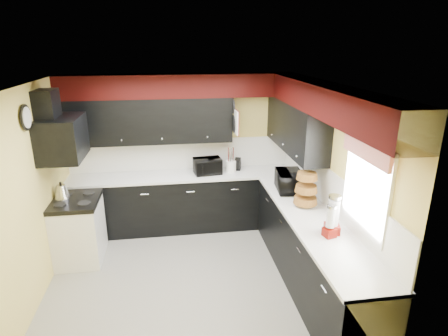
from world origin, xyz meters
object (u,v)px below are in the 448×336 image
at_px(microwave, 289,181).
at_px(toaster_oven, 208,166).
at_px(kettle, 62,191).
at_px(knife_block, 238,164).
at_px(utensil_crock, 231,166).

bearing_deg(microwave, toaster_oven, 56.48).
distance_m(microwave, kettle, 3.16).
relative_size(microwave, knife_block, 2.54).
bearing_deg(knife_block, microwave, -40.23).
distance_m(toaster_oven, utensil_crock, 0.38).
bearing_deg(utensil_crock, toaster_oven, -175.59).
bearing_deg(microwave, kettle, 91.88).
relative_size(knife_block, kettle, 0.96).
relative_size(toaster_oven, kettle, 2.08).
height_order(toaster_oven, kettle, toaster_oven).
relative_size(utensil_crock, knife_block, 0.92).
xyz_separation_m(utensil_crock, kettle, (-2.46, -0.68, -0.02)).
height_order(utensil_crock, kettle, utensil_crock).
height_order(microwave, knife_block, microwave).
distance_m(toaster_oven, microwave, 1.39).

